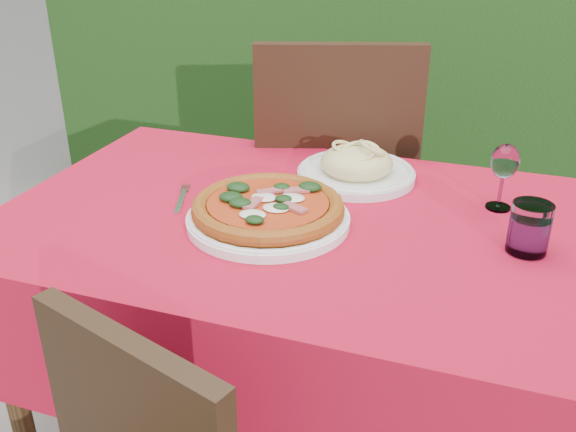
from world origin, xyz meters
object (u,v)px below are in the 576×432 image
(chair_far, at_px, (334,181))
(pasta_plate, at_px, (356,167))
(pizza_plate, at_px, (268,211))
(water_glass, at_px, (529,231))
(fork, at_px, (181,201))
(wine_glass, at_px, (505,164))

(chair_far, height_order, pasta_plate, chair_far)
(pizza_plate, distance_m, pasta_plate, 0.33)
(pasta_plate, relative_size, water_glass, 2.83)
(pizza_plate, relative_size, fork, 2.23)
(chair_far, height_order, fork, chair_far)
(fork, bearing_deg, water_glass, -18.38)
(pizza_plate, distance_m, water_glass, 0.53)
(water_glass, relative_size, fork, 0.59)
(chair_far, bearing_deg, pasta_plate, 95.81)
(pasta_plate, height_order, fork, pasta_plate)
(chair_far, height_order, wine_glass, chair_far)
(pizza_plate, distance_m, wine_glass, 0.53)
(wine_glass, bearing_deg, water_glass, -72.01)
(water_glass, bearing_deg, pizza_plate, -174.25)
(water_glass, height_order, wine_glass, wine_glass)
(wine_glass, bearing_deg, pizza_plate, -152.21)
(pizza_plate, height_order, water_glass, water_glass)
(pasta_plate, relative_size, fork, 1.67)
(pizza_plate, bearing_deg, fork, 171.35)
(water_glass, relative_size, wine_glass, 0.68)
(water_glass, bearing_deg, fork, -178.63)
(chair_far, bearing_deg, fork, 53.36)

